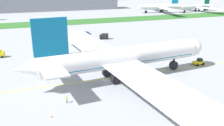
{
  "coord_description": "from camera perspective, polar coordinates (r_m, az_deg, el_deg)",
  "views": [
    {
      "loc": [
        -21.67,
        -63.19,
        27.36
      ],
      "look_at": [
        2.47,
        2.79,
        4.14
      ],
      "focal_mm": 39.63,
      "sensor_mm": 36.0,
      "label": 1
    }
  ],
  "objects": [
    {
      "name": "ground_plane",
      "position": [
        72.19,
        -1.09,
        -3.99
      ],
      "size": [
        600.0,
        600.0,
        0.0
      ],
      "primitive_type": "plane",
      "color": "#9399A0",
      "rests_on": "ground"
    },
    {
      "name": "parked_airliner_far_right",
      "position": [
        255.49,
        18.81,
        12.18
      ],
      "size": [
        44.86,
        73.43,
        12.84
      ],
      "color": "white",
      "rests_on": "ground"
    },
    {
      "name": "ground_crew_marshaller_front",
      "position": [
        58.3,
        22.16,
        -10.03
      ],
      "size": [
        0.51,
        0.47,
        1.71
      ],
      "color": "black",
      "rests_on": "ground"
    },
    {
      "name": "grass_median_strip",
      "position": [
        177.44,
        -13.01,
        8.97
      ],
      "size": [
        320.0,
        24.0,
        0.1
      ],
      "primitive_type": "cube",
      "color": "#2D6628",
      "rests_on": "ground"
    },
    {
      "name": "parked_airliner_far_centre",
      "position": [
        236.09,
        11.12,
        12.6
      ],
      "size": [
        43.21,
        68.0,
        15.61
      ],
      "color": "white",
      "rests_on": "ground"
    },
    {
      "name": "service_truck_catering_van",
      "position": [
        127.78,
        -6.14,
        6.56
      ],
      "size": [
        5.32,
        3.1,
        3.01
      ],
      "color": "#33478C",
      "rests_on": "ground"
    },
    {
      "name": "service_truck_baggage_loader",
      "position": [
        123.78,
        -1.85,
        6.22
      ],
      "size": [
        4.83,
        3.5,
        2.78
      ],
      "color": "black",
      "rests_on": "ground"
    },
    {
      "name": "ground_crew_wingwalker_port",
      "position": [
        59.93,
        -10.41,
        -8.12
      ],
      "size": [
        0.43,
        0.53,
        1.67
      ],
      "color": "black",
      "rests_on": "ground"
    },
    {
      "name": "terminal_building",
      "position": [
        257.07,
        -14.01,
        13.67
      ],
      "size": [
        133.7,
        20.0,
        18.0
      ],
      "primitive_type": "cube",
      "color": "gray",
      "rests_on": "ground"
    },
    {
      "name": "airliner_foreground",
      "position": [
        71.21,
        2.03,
        1.23
      ],
      "size": [
        59.17,
        94.35,
        19.09
      ],
      "color": "white",
      "rests_on": "ground"
    },
    {
      "name": "pushback_tug",
      "position": [
        90.14,
        19.35,
        0.22
      ],
      "size": [
        5.64,
        2.66,
        2.23
      ],
      "color": "yellow",
      "rests_on": "ground"
    },
    {
      "name": "traffic_cone_port_wing",
      "position": [
        54.92,
        -13.69,
        -11.83
      ],
      "size": [
        0.36,
        0.36,
        0.58
      ],
      "color": "#F2590C",
      "rests_on": "ground"
    },
    {
      "name": "apron_taxi_line",
      "position": [
        73.36,
        -1.43,
        -3.61
      ],
      "size": [
        280.0,
        0.36,
        0.01
      ],
      "primitive_type": "cube",
      "color": "yellow",
      "rests_on": "ground"
    }
  ]
}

